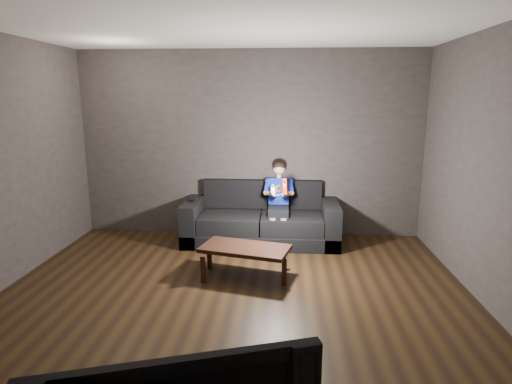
{
  "coord_description": "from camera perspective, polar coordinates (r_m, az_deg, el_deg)",
  "views": [
    {
      "loc": [
        0.5,
        -3.74,
        2.03
      ],
      "look_at": [
        0.15,
        1.55,
        0.85
      ],
      "focal_mm": 30.0,
      "sensor_mm": 36.0,
      "label": 1
    }
  ],
  "objects": [
    {
      "name": "wii_remote_red",
      "position": [
        5.54,
        3.82,
        0.75
      ],
      "size": [
        0.06,
        0.09,
        0.21
      ],
      "color": "#D23100",
      "rests_on": "child"
    },
    {
      "name": "child",
      "position": [
        5.97,
        3.05,
        -0.44
      ],
      "size": [
        0.42,
        0.51,
        1.03
      ],
      "color": "black",
      "rests_on": "sofa"
    },
    {
      "name": "sofa",
      "position": [
        6.14,
        0.7,
        -4.07
      ],
      "size": [
        2.17,
        0.94,
        0.84
      ],
      "color": "black",
      "rests_on": "floor"
    },
    {
      "name": "wii_remote_black",
      "position": [
        6.11,
        -8.5,
        -1.08
      ],
      "size": [
        0.06,
        0.15,
        0.03
      ],
      "color": "black",
      "rests_on": "sofa"
    },
    {
      "name": "nunchuk_white",
      "position": [
        5.55,
        2.28,
        0.31
      ],
      "size": [
        0.08,
        0.1,
        0.16
      ],
      "color": "white",
      "rests_on": "child"
    },
    {
      "name": "coffee_table",
      "position": [
        4.94,
        -1.46,
        -7.83
      ],
      "size": [
        1.08,
        0.72,
        0.36
      ],
      "color": "black",
      "rests_on": "floor"
    },
    {
      "name": "back_wall",
      "position": [
        6.3,
        -0.79,
        6.35
      ],
      "size": [
        5.0,
        0.04,
        2.7
      ],
      "primitive_type": "cube",
      "color": "#36302E",
      "rests_on": "ground"
    },
    {
      "name": "front_wall",
      "position": [
        1.5,
        -16.88,
        -14.93
      ],
      "size": [
        5.0,
        0.04,
        2.7
      ],
      "primitive_type": "cube",
      "color": "#36302E",
      "rests_on": "ground"
    },
    {
      "name": "floor",
      "position": [
        4.28,
        -3.52,
        -15.75
      ],
      "size": [
        5.0,
        5.0,
        0.0
      ],
      "primitive_type": "plane",
      "color": "black",
      "rests_on": "ground"
    },
    {
      "name": "ceiling",
      "position": [
        3.83,
        -4.11,
        22.6
      ],
      "size": [
        5.0,
        5.0,
        0.02
      ],
      "primitive_type": "cube",
      "color": "white",
      "rests_on": "back_wall"
    }
  ]
}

